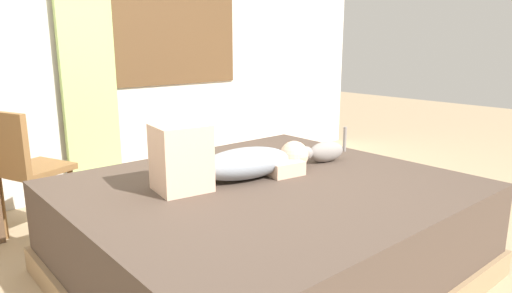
% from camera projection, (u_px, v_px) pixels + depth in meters
% --- Properties ---
extents(ground_plane, '(16.00, 16.00, 0.00)m').
position_uv_depth(ground_plane, '(274.00, 291.00, 2.36)').
color(ground_plane, tan).
extents(back_wall_with_window, '(6.40, 0.14, 2.90)m').
position_uv_depth(back_wall_with_window, '(92.00, 20.00, 3.70)').
color(back_wall_with_window, silver).
rests_on(back_wall_with_window, ground).
extents(bed, '(2.04, 1.82, 0.53)m').
position_uv_depth(bed, '(266.00, 229.00, 2.49)').
color(bed, '#997A56').
rests_on(bed, ground).
extents(person_lying, '(0.94, 0.37, 0.34)m').
position_uv_depth(person_lying, '(230.00, 161.00, 2.43)').
color(person_lying, '#8C939E').
rests_on(person_lying, bed).
extents(cat, '(0.35, 0.16, 0.21)m').
position_uv_depth(cat, '(324.00, 152.00, 2.83)').
color(cat, gray).
rests_on(cat, bed).
extents(chair_by_desk, '(0.49, 0.49, 0.86)m').
position_uv_depth(chair_by_desk, '(24.00, 164.00, 2.88)').
color(chair_by_desk, brown).
rests_on(chair_by_desk, ground).
extents(curtain_left, '(0.44, 0.06, 2.64)m').
position_uv_depth(curtain_left, '(85.00, 35.00, 3.57)').
color(curtain_left, '#ADCC75').
rests_on(curtain_left, ground).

